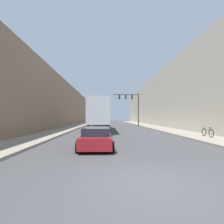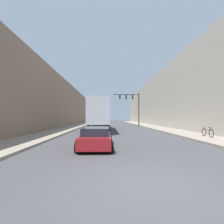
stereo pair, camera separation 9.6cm
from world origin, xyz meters
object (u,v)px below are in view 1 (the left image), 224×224
at_px(semi_truck, 100,114).
at_px(parked_bicycle, 207,132).
at_px(sedan_car, 97,138).
at_px(traffic_signal_gantry, 132,103).

bearing_deg(semi_truck, parked_bicycle, -43.65).
distance_m(sedan_car, traffic_signal_gantry, 27.03).
distance_m(traffic_signal_gantry, parked_bicycle, 22.16).
relative_size(semi_truck, sedan_car, 3.38).
xyz_separation_m(sedan_car, traffic_signal_gantry, (6.07, 25.98, 4.30)).
xyz_separation_m(semi_truck, parked_bicycle, (9.89, -9.44, -1.76)).
xyz_separation_m(semi_truck, sedan_car, (0.24, -14.00, -1.67)).
distance_m(semi_truck, parked_bicycle, 13.79).
relative_size(sedan_car, parked_bicycle, 2.39).
relative_size(traffic_signal_gantry, parked_bicycle, 3.81).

